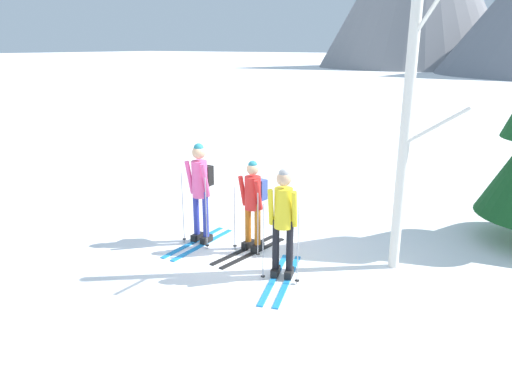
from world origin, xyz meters
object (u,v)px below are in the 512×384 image
Objects in this scene: birch_tree_tall at (407,126)px; skier_in_pink at (200,187)px; skier_in_yellow at (283,219)px; skier_in_red at (253,201)px.

skier_in_pink is at bearing -164.79° from birch_tree_tall.
skier_in_pink is 0.41× the size of birch_tree_tall.
skier_in_yellow is at bearing -12.34° from skier_in_pink.
skier_in_yellow reaches higher than skier_in_red.
skier_in_red is 0.95× the size of skier_in_yellow.
birch_tree_tall is (3.33, 0.90, 1.26)m from skier_in_pink.
skier_in_yellow is at bearing -33.75° from skier_in_red.
birch_tree_tall is at bearing 16.50° from skier_in_red.
birch_tree_tall reaches higher than skier_in_pink.
skier_in_red is at bearing 12.13° from skier_in_pink.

